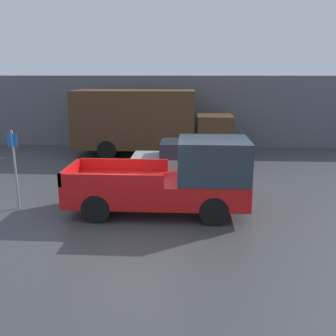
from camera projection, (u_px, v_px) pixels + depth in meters
name	position (u px, v px, depth m)	size (l,w,h in m)	color
ground_plane	(133.00, 217.00, 10.99)	(60.00, 60.00, 0.00)	#3D3D3F
building_wall	(161.00, 112.00, 21.12)	(28.00, 0.15, 3.97)	#56565B
pickup_truck	(176.00, 179.00, 11.13)	(5.34, 2.03, 2.27)	red
car	(190.00, 160.00, 14.68)	(4.43, 1.84, 1.54)	#B7BABF
delivery_truck	(146.00, 121.00, 18.86)	(7.88, 2.45, 3.29)	#472D19
parking_sign	(15.00, 166.00, 11.38)	(0.30, 0.07, 2.46)	gray
newspaper_box	(216.00, 139.00, 20.99)	(0.45, 0.40, 1.02)	gold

